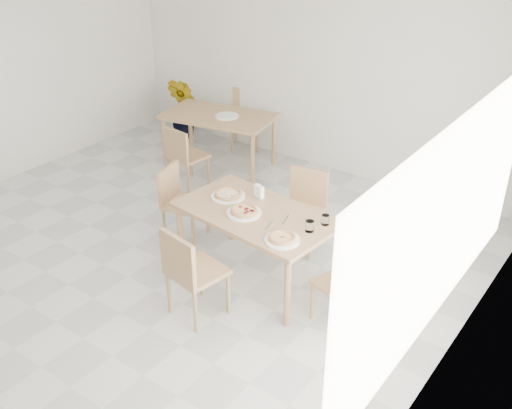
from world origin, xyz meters
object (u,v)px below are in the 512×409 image
Objects in this scene: tumbler_b at (310,226)px; napkin_holder at (259,192)px; plate_margherita at (282,240)px; pizza_margherita at (282,238)px; pizza_mushroom at (228,194)px; pizza_pepperoni at (244,211)px; second_table at (219,121)px; chair_east at (347,283)px; chair_north at (304,204)px; potted_plant at (184,108)px; chair_back_s at (184,154)px; plate_pepperoni at (244,213)px; chair_back_n at (246,114)px; tumbler_a at (325,220)px; main_table at (256,219)px; plate_mushroom at (228,196)px; chair_south at (190,269)px; chair_west at (178,198)px; plate_empty at (227,116)px.

napkin_holder is (-0.75, 0.25, 0.01)m from tumbler_b.
plate_margherita is 0.97× the size of pizza_margherita.
pizza_pepperoni is at bearing -28.26° from pizza_mushroom.
tumbler_b is at bearing 69.26° from plate_margherita.
pizza_pepperoni reaches higher than second_table.
chair_east is at bearing -44.72° from second_table.
potted_plant is (-3.16, 1.56, -0.02)m from chair_north.
pizza_pepperoni is at bearing 161.50° from pizza_margherita.
chair_back_s is at bearing 150.59° from pizza_margherita.
chair_north is 2.60× the size of plate_pepperoni.
chair_north is at bearing -26.33° from potted_plant.
pizza_margherita is 1.02× the size of pizza_mushroom.
chair_back_n reaches higher than plate_pepperoni.
napkin_holder is at bearing 140.16° from plate_margherita.
plate_margherita is 0.50m from tumbler_a.
main_table is 2.05× the size of chair_east.
plate_pepperoni is at bearing -39.06° from potted_plant.
plate_mushroom is 0.35× the size of potted_plant.
chair_north is (0.14, 1.66, -0.02)m from chair_south.
chair_west is at bearing -98.19° from chair_back_n.
chair_south reaches higher than plate_pepperoni.
pizza_mushroom is (-0.90, 0.37, 0.00)m from pizza_margherita.
potted_plant is at bearing -40.33° from chair_back_s.
chair_north is at bearing 179.37° from chair_back_s.
plate_margherita is 0.20× the size of second_table.
chair_south is 2.85× the size of pizza_mushroom.
plate_margherita is at bearing -126.53° from chair_south.
chair_south is 3.37× the size of pizza_pepperoni.
chair_back_n reaches higher than chair_east.
plate_empty is at bearing 8.21° from chair_west.
chair_north is 0.90× the size of potted_plant.
second_table is (-3.08, 2.02, 0.21)m from chair_east.
plate_mushroom is at bearing 157.68° from plate_margherita.
plate_margherita is at bearing -52.43° from second_table.
pizza_margherita is at bearing -78.01° from chair_back_n.
chair_back_n reaches higher than pizza_pepperoni.
napkin_holder reaches higher than tumbler_a.
chair_west is 1.05× the size of chair_east.
pizza_margherita is (-0.58, -0.15, 0.32)m from chair_east.
second_table is 1.96× the size of chair_back_s.
chair_south is at bearing 140.62° from chair_back_s.
tumbler_b is 0.76× the size of napkin_holder.
chair_south is 3.26m from plate_empty.
plate_pepperoni is at bearing -47.78° from plate_empty.
pizza_mushroom is at bearing -85.81° from chair_back_n.
pizza_mushroom is 3.26× the size of tumbler_a.
pizza_mushroom is 0.31m from napkin_holder.
chair_south is 1.02m from plate_mushroom.
chair_south reaches higher than main_table.
napkin_holder is (-0.05, 1.10, 0.29)m from chair_south.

